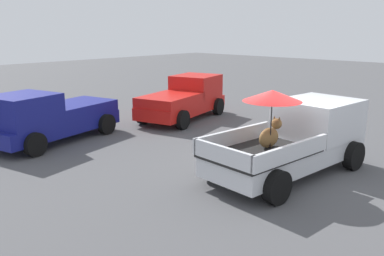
# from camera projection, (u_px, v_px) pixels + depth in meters

# --- Properties ---
(ground_plane) EXTENTS (80.00, 80.00, 0.00)m
(ground_plane) POSITION_uv_depth(u_px,v_px,m) (286.00, 174.00, 11.07)
(ground_plane) COLOR #4C4C4F
(pickup_truck_main) EXTENTS (5.21, 2.64, 2.39)m
(pickup_truck_main) POSITION_uv_depth(u_px,v_px,m) (298.00, 136.00, 11.11)
(pickup_truck_main) COLOR black
(pickup_truck_main) RESTS_ON ground
(pickup_truck_red) EXTENTS (5.07, 2.95, 1.80)m
(pickup_truck_red) POSITION_uv_depth(u_px,v_px,m) (49.00, 117.00, 14.06)
(pickup_truck_red) COLOR black
(pickup_truck_red) RESTS_ON ground
(pickup_truck_far) EXTENTS (5.09, 3.03, 1.80)m
(pickup_truck_far) POSITION_uv_depth(u_px,v_px,m) (185.00, 99.00, 17.80)
(pickup_truck_far) COLOR black
(pickup_truck_far) RESTS_ON ground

